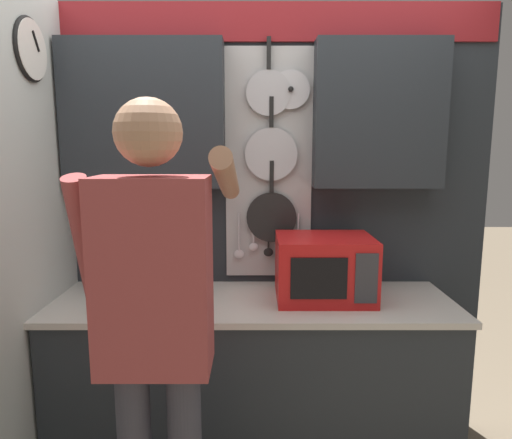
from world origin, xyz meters
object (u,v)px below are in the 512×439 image
at_px(knife_block, 175,280).
at_px(person, 154,312).
at_px(microwave, 322,268).
at_px(utensil_crock, 125,282).

relative_size(knife_block, person, 0.15).
xyz_separation_m(microwave, person, (-0.68, -0.69, 0.03)).
xyz_separation_m(microwave, knife_block, (-0.73, 0.00, -0.06)).
height_order(microwave, knife_block, microwave).
xyz_separation_m(microwave, utensil_crock, (-0.98, 0.00, -0.07)).
xyz_separation_m(knife_block, person, (0.05, -0.69, 0.09)).
relative_size(utensil_crock, person, 0.18).
distance_m(knife_block, person, 0.70).
bearing_deg(knife_block, person, -85.99).
distance_m(utensil_crock, person, 0.76).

